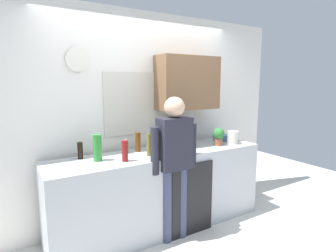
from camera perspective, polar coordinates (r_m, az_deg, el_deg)
name	(u,v)px	position (r m, az deg, el deg)	size (l,w,h in m)	color
ground_plane	(174,238)	(3.36, 1.26, -22.29)	(8.00, 8.00, 0.00)	silver
kitchen_counter	(161,190)	(3.37, -1.55, -13.19)	(2.61, 0.64, 0.94)	#B2B7BC
dishwasher_panel	(192,200)	(3.25, 5.10, -15.00)	(0.56, 0.02, 0.85)	black
back_wall_assembly	(150,112)	(3.53, -3.86, 2.86)	(4.21, 0.42, 2.60)	white
coffee_maker	(176,133)	(3.60, 1.64, -1.52)	(0.20, 0.20, 0.33)	black
bottle_dark_sauce	(80,150)	(3.08, -17.80, -4.86)	(0.06, 0.06, 0.18)	black
bottle_red_vinegar	(125,151)	(2.87, -8.96, -5.14)	(0.06, 0.06, 0.22)	maroon
bottle_green_wine	(192,136)	(3.41, 5.03, -2.08)	(0.07, 0.07, 0.30)	#195923
bottle_amber_beer	(138,142)	(3.24, -6.28, -3.32)	(0.06, 0.06, 0.23)	brown
bottle_clear_soda	(97,148)	(2.94, -14.48, -4.38)	(0.09, 0.09, 0.28)	#2D8C33
bottle_olive_oil	(149,145)	(3.05, -3.89, -3.90)	(0.06, 0.06, 0.25)	olive
cup_terracotta_mug	(160,151)	(3.09, -1.73, -5.20)	(0.08, 0.08, 0.09)	#B26647
mixing_bowl	(221,138)	(3.92, 10.94, -2.38)	(0.22, 0.22, 0.08)	#4C72A5
potted_plant	(218,135)	(3.59, 10.47, -1.92)	(0.15, 0.15, 0.23)	#9E5638
dish_soap	(126,147)	(3.19, -8.74, -4.29)	(0.06, 0.06, 0.18)	green
storage_canister	(233,137)	(3.74, 13.32, -2.33)	(0.14, 0.14, 0.17)	silver
person_at_sink	(174,157)	(2.98, 1.32, -6.52)	(0.57, 0.22, 1.60)	#3F4766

